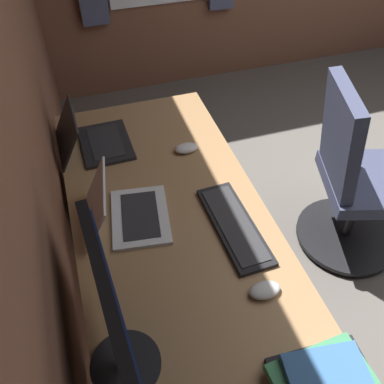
% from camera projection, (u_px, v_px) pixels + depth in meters
% --- Properties ---
extents(desk, '(1.82, 0.73, 0.73)m').
position_uv_depth(desk, '(179.00, 250.00, 1.53)').
color(desk, '#936D47').
rests_on(desk, ground).
extents(drawer_pedestal, '(0.40, 0.51, 0.69)m').
position_uv_depth(drawer_pedestal, '(150.00, 220.00, 2.04)').
color(drawer_pedestal, '#936D47').
rests_on(drawer_pedestal, ground).
extents(monitor_primary, '(0.55, 0.20, 0.41)m').
position_uv_depth(monitor_primary, '(116.00, 325.00, 0.99)').
color(monitor_primary, black).
rests_on(monitor_primary, desk).
extents(laptop_leftmost, '(0.33, 0.34, 0.20)m').
position_uv_depth(laptop_leftmost, '(123.00, 211.00, 1.50)').
color(laptop_leftmost, silver).
rests_on(laptop_leftmost, desk).
extents(laptop_left, '(0.30, 0.32, 0.20)m').
position_uv_depth(laptop_left, '(90.00, 139.00, 1.81)').
color(laptop_left, black).
rests_on(laptop_left, desk).
extents(keyboard_main, '(0.42, 0.16, 0.02)m').
position_uv_depth(keyboard_main, '(234.00, 225.00, 1.50)').
color(keyboard_main, black).
rests_on(keyboard_main, desk).
extents(mouse_main, '(0.06, 0.10, 0.03)m').
position_uv_depth(mouse_main, '(265.00, 290.00, 1.31)').
color(mouse_main, silver).
rests_on(mouse_main, desk).
extents(mouse_spare, '(0.06, 0.10, 0.03)m').
position_uv_depth(mouse_spare, '(186.00, 148.00, 1.81)').
color(mouse_spare, silver).
rests_on(mouse_spare, desk).
extents(book_stack_near, '(0.23, 0.29, 0.07)m').
position_uv_depth(book_stack_near, '(325.00, 380.00, 1.10)').
color(book_stack_near, black).
rests_on(book_stack_near, desk).
extents(office_chair, '(0.56, 0.60, 0.97)m').
position_uv_depth(office_chair, '(353.00, 183.00, 2.07)').
color(office_chair, '#383D56').
rests_on(office_chair, ground).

